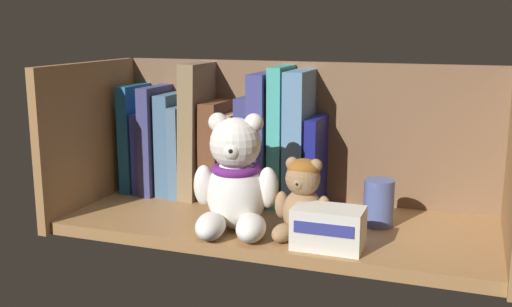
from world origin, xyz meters
TOP-DOWN VIEW (x-y plane):
  - shelf_board at (0.00, 0.00)cm, footprint 69.28×27.73cm
  - shelf_back_panel at (0.00, 14.47)cm, footprint 71.68×1.20cm
  - shelf_side_panel_left at (-35.44, 0.00)cm, footprint 1.60×30.13cm
  - book_0 at (-32.01, 10.59)cm, footprint 2.25×12.26cm
  - book_1 at (-29.68, 10.59)cm, footprint 1.66×11.85cm
  - book_2 at (-27.29, 10.59)cm, footprint 2.51×13.71cm
  - book_3 at (-24.32, 10.59)cm, footprint 2.82×11.47cm
  - book_4 at (-21.57, 10.59)cm, footprint 1.91×13.06cm
  - book_5 at (-18.71, 10.59)cm, footprint 3.80×13.68cm
  - book_6 at (-15.13, 10.59)cm, footprint 3.35×11.57cm
  - book_7 at (-11.93, 10.59)cm, footprint 2.74×9.32cm
  - book_8 at (-8.92, 10.59)cm, footprint 2.95×9.01cm
  - book_9 at (-5.58, 10.59)cm, footprint 2.97×14.31cm
  - book_10 at (-2.51, 10.59)cm, footprint 2.40×12.25cm
  - book_11 at (0.79, 10.59)cm, footprint 3.45×12.65cm
  - book_12 at (3.90, 10.59)cm, footprint 1.99×12.20cm
  - teddy_bear_larger at (-4.81, -6.91)cm, footprint 13.84×14.34cm
  - teddy_bear_smaller at (5.78, -6.38)cm, footprint 8.89×9.02cm
  - pillar_candle at (15.89, 2.87)cm, footprint 4.82×4.82cm
  - small_product_box at (10.63, -9.62)cm, footprint 10.10×6.07cm

SIDE VIEW (x-z plane):
  - shelf_board at x=0.00cm, z-range 0.00..2.00cm
  - small_product_box at x=10.63cm, z-range 2.00..8.08cm
  - pillar_candle at x=15.89cm, z-range 2.00..9.58cm
  - teddy_bear_smaller at x=5.78cm, z-range 1.69..13.88cm
  - book_1 at x=-29.68cm, z-range 2.00..17.37cm
  - teddy_bear_larger at x=-4.81cm, z-range 0.65..19.09cm
  - book_7 at x=-11.93cm, z-range 1.97..17.84cm
  - book_12 at x=3.90cm, z-range 2.00..18.08cm
  - book_4 at x=-21.57cm, z-range 2.00..19.00cm
  - book_6 at x=-15.13cm, z-range 2.00..19.95cm
  - book_8 at x=-8.92cm, z-range 2.00..20.95cm
  - book_3 at x=-24.32cm, z-range 2.00..21.05cm
  - book_2 at x=-27.29cm, z-range 1.99..22.38cm
  - book_0 at x=-32.01cm, z-range 2.00..22.44cm
  - shelf_back_panel at x=0.00cm, z-range 0.00..27.16cm
  - shelf_side_panel_left at x=-35.44cm, z-range 0.00..27.16cm
  - book_9 at x=-5.58cm, z-range 2.00..25.43cm
  - book_11 at x=0.79cm, z-range 2.00..25.97cm
  - book_10 at x=-2.51cm, z-range 2.00..26.64cm
  - book_5 at x=-18.71cm, z-range 1.96..26.91cm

